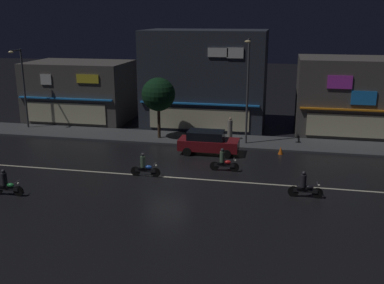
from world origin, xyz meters
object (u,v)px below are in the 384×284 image
Objects in this scene: streetlamp_west at (22,82)px; pedestrian_on_sidewalk at (230,129)px; motorcycle_opposite_lane at (224,162)px; motorcycle_following at (305,187)px; traffic_cone at (281,150)px; streetlamp_mid at (248,84)px; motorcycle_lead at (145,167)px; parked_car_near_kerb at (208,142)px; motorcycle_trailing_far at (6,185)px.

pedestrian_on_sidewalk is (17.95, -0.24, -3.22)m from streetlamp_west.
motorcycle_following is at bearing -32.45° from motorcycle_opposite_lane.
traffic_cone is (-1.37, 7.84, -0.36)m from motorcycle_following.
motorcycle_lead is (-5.56, -8.11, -4.13)m from streetlamp_mid.
parked_car_near_kerb reaches higher than motorcycle_opposite_lane.
streetlamp_mid is at bearing -132.02° from pedestrian_on_sidewalk.
motorcycle_following is (4.05, -9.56, -4.13)m from streetlamp_mid.
streetlamp_west is at bearing -37.56° from motorcycle_lead.
motorcycle_lead is at bearing -155.04° from motorcycle_opposite_lane.
streetlamp_west is 17.00m from motorcycle_lead.
motorcycle_trailing_far is at bearing 136.11° from pedestrian_on_sidewalk.
pedestrian_on_sidewalk is at bearing 145.86° from traffic_cone.
motorcycle_lead and motorcycle_opposite_lane have the same top height.
parked_car_near_kerb is at bearing 156.80° from pedestrian_on_sidewalk.
pedestrian_on_sidewalk is at bearing -107.88° from parked_car_near_kerb.
parked_car_near_kerb reaches higher than motorcycle_trailing_far.
motorcycle_trailing_far is at bearing -134.06° from streetlamp_mid.
traffic_cone is at bearing -129.47° from pedestrian_on_sidewalk.
streetlamp_mid reaches higher than parked_car_near_kerb.
streetlamp_mid reaches higher than traffic_cone.
pedestrian_on_sidewalk is 0.95× the size of motorcycle_trailing_far.
streetlamp_west is 12.40× the size of traffic_cone.
motorcycle_opposite_lane is (18.42, -7.40, -3.55)m from streetlamp_west.
motorcycle_lead is 1.00× the size of motorcycle_opposite_lane.
motorcycle_lead is at bearing -124.43° from streetlamp_mid.
pedestrian_on_sidewalk is at bearing 95.94° from motorcycle_opposite_lane.
motorcycle_following is at bearing 168.12° from motorcycle_lead.
motorcycle_lead is 1.00× the size of motorcycle_following.
pedestrian_on_sidewalk is at bearing -0.78° from streetlamp_west.
pedestrian_on_sidewalk is 3.78m from parked_car_near_kerb.
streetlamp_mid reaches higher than motorcycle_opposite_lane.
motorcycle_opposite_lane is at bearing 178.38° from pedestrian_on_sidewalk.
streetlamp_west is 15.95m from motorcycle_trailing_far.
streetlamp_west reaches higher than motorcycle_opposite_lane.
motorcycle_following is 1.00× the size of motorcycle_trailing_far.
pedestrian_on_sidewalk reaches higher than motorcycle_following.
traffic_cone is at bearing -7.69° from streetlamp_west.
motorcycle_trailing_far is (7.14, -13.81, -3.55)m from streetlamp_west.
motorcycle_opposite_lane is (4.68, 1.96, 0.00)m from motorcycle_lead.
streetlamp_west is at bearing -23.59° from motorcycle_following.
motorcycle_trailing_far is (-6.60, -4.46, 0.00)m from motorcycle_lead.
parked_car_near_kerb is (-1.16, -3.60, -0.10)m from pedestrian_on_sidewalk.
motorcycle_opposite_lane is (-0.88, -6.15, -4.13)m from streetlamp_mid.
pedestrian_on_sidewalk reaches higher than motorcycle_lead.
streetlamp_mid is at bearing -127.73° from motorcycle_lead.
motorcycle_trailing_far is 3.45× the size of traffic_cone.
streetlamp_mid is 7.46m from motorcycle_opposite_lane.
motorcycle_following is 3.45× the size of traffic_cone.
pedestrian_on_sidewalk is 10.05m from motorcycle_lead.
streetlamp_west is 18.24m from pedestrian_on_sidewalk.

